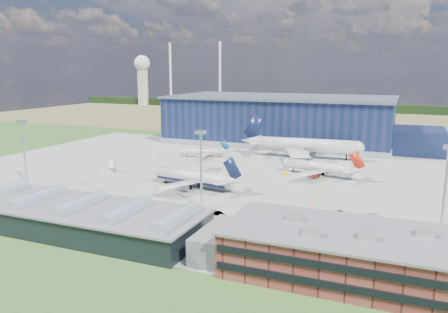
{
  "coord_description": "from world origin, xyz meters",
  "views": [
    {
      "loc": [
        64.69,
        -144.06,
        40.35
      ],
      "look_at": [
        -0.1,
        12.07,
        6.78
      ],
      "focal_mm": 35.0,
      "sensor_mm": 36.0,
      "label": 1
    }
  ],
  "objects_px": {
    "airliner_navy": "(192,171)",
    "airstair": "(113,168)",
    "light_mast_west": "(23,141)",
    "gse_tug_a": "(225,179)",
    "airliner_widebody": "(307,138)",
    "ops_building": "(341,252)",
    "gse_tug_c": "(285,173)",
    "light_mast_east": "(446,176)",
    "airliner_red": "(318,162)",
    "gse_cart_a": "(224,179)",
    "hangar": "(285,122)",
    "airliner_regional": "(203,149)",
    "gse_van_c": "(290,235)",
    "car_b": "(219,214)",
    "light_mast_center": "(201,156)",
    "car_a": "(341,212)",
    "gse_cart_b": "(154,156)"
  },
  "relations": [
    {
      "from": "airliner_navy",
      "to": "gse_cart_a",
      "type": "xyz_separation_m",
      "value": [
        6.81,
        12.81,
        -5.31
      ]
    },
    {
      "from": "ops_building",
      "to": "airliner_red",
      "type": "distance_m",
      "value": 84.35
    },
    {
      "from": "gse_van_c",
      "to": "gse_cart_b",
      "type": "bearing_deg",
      "value": 53.33
    },
    {
      "from": "light_mast_west",
      "to": "airstair",
      "type": "xyz_separation_m",
      "value": [
        17.09,
        27.76,
        -13.89
      ]
    },
    {
      "from": "gse_tug_a",
      "to": "gse_tug_c",
      "type": "xyz_separation_m",
      "value": [
        17.73,
        17.8,
        -0.14
      ]
    },
    {
      "from": "airstair",
      "to": "car_b",
      "type": "xyz_separation_m",
      "value": [
        61.44,
        -34.1,
        -0.92
      ]
    },
    {
      "from": "airstair",
      "to": "car_a",
      "type": "bearing_deg",
      "value": -33.21
    },
    {
      "from": "light_mast_center",
      "to": "airliner_red",
      "type": "relative_size",
      "value": 0.68
    },
    {
      "from": "gse_tug_c",
      "to": "gse_van_c",
      "type": "bearing_deg",
      "value": -98.52
    },
    {
      "from": "ops_building",
      "to": "airstair",
      "type": "bearing_deg",
      "value": 149.46
    },
    {
      "from": "airliner_navy",
      "to": "airliner_regional",
      "type": "distance_m",
      "value": 54.46
    },
    {
      "from": "gse_cart_a",
      "to": "hangar",
      "type": "bearing_deg",
      "value": 109.11
    },
    {
      "from": "light_mast_west",
      "to": "car_b",
      "type": "xyz_separation_m",
      "value": [
        78.53,
        -6.34,
        -14.81
      ]
    },
    {
      "from": "airliner_widebody",
      "to": "ops_building",
      "type": "bearing_deg",
      "value": -79.0
    },
    {
      "from": "car_b",
      "to": "gse_cart_b",
      "type": "bearing_deg",
      "value": 58.56
    },
    {
      "from": "airliner_red",
      "to": "airliner_regional",
      "type": "distance_m",
      "value": 59.74
    },
    {
      "from": "ops_building",
      "to": "light_mast_west",
      "type": "distance_m",
      "value": 119.33
    },
    {
      "from": "light_mast_west",
      "to": "gse_tug_c",
      "type": "xyz_separation_m",
      "value": [
        83.04,
        48.23,
        -14.75
      ]
    },
    {
      "from": "airliner_red",
      "to": "airstair",
      "type": "bearing_deg",
      "value": 30.34
    },
    {
      "from": "light_mast_west",
      "to": "airliner_regional",
      "type": "relative_size",
      "value": 0.96
    },
    {
      "from": "gse_van_c",
      "to": "gse_cart_a",
      "type": "bearing_deg",
      "value": 43.0
    },
    {
      "from": "light_mast_center",
      "to": "gse_van_c",
      "type": "relative_size",
      "value": 4.68
    },
    {
      "from": "car_a",
      "to": "airliner_navy",
      "type": "bearing_deg",
      "value": 77.9
    },
    {
      "from": "airliner_navy",
      "to": "car_b",
      "type": "distance_m",
      "value": 32.44
    },
    {
      "from": "airliner_navy",
      "to": "car_a",
      "type": "bearing_deg",
      "value": 177.85
    },
    {
      "from": "airliner_regional",
      "to": "gse_van_c",
      "type": "relative_size",
      "value": 4.89
    },
    {
      "from": "airliner_red",
      "to": "gse_van_c",
      "type": "distance_m",
      "value": 68.4
    },
    {
      "from": "airliner_red",
      "to": "airstair",
      "type": "height_order",
      "value": "airliner_red"
    },
    {
      "from": "light_mast_center",
      "to": "gse_tug_c",
      "type": "height_order",
      "value": "light_mast_center"
    },
    {
      "from": "ops_building",
      "to": "light_mast_center",
      "type": "distance_m",
      "value": 55.13
    },
    {
      "from": "light_mast_west",
      "to": "light_mast_center",
      "type": "relative_size",
      "value": 1.0
    },
    {
      "from": "airstair",
      "to": "hangar",
      "type": "bearing_deg",
      "value": 43.35
    },
    {
      "from": "gse_tug_c",
      "to": "car_a",
      "type": "height_order",
      "value": "gse_tug_c"
    },
    {
      "from": "gse_tug_a",
      "to": "gse_tug_c",
      "type": "height_order",
      "value": "gse_tug_a"
    },
    {
      "from": "light_mast_east",
      "to": "gse_van_c",
      "type": "xyz_separation_m",
      "value": [
        -33.78,
        -16.0,
        -14.25
      ]
    },
    {
      "from": "light_mast_east",
      "to": "gse_tug_a",
      "type": "xyz_separation_m",
      "value": [
        -69.69,
        30.43,
        -14.62
      ]
    },
    {
      "from": "gse_tug_a",
      "to": "airliner_widebody",
      "type": "bearing_deg",
      "value": 76.27
    },
    {
      "from": "car_b",
      "to": "hangar",
      "type": "bearing_deg",
      "value": 22.05
    },
    {
      "from": "airstair",
      "to": "airliner_regional",
      "type": "bearing_deg",
      "value": 41.58
    },
    {
      "from": "light_mast_east",
      "to": "airliner_red",
      "type": "xyz_separation_m",
      "value": [
        -39.72,
        52.0,
        -9.88
      ]
    },
    {
      "from": "airliner_regional",
      "to": "hangar",
      "type": "bearing_deg",
      "value": -137.53
    },
    {
      "from": "gse_cart_b",
      "to": "car_b",
      "type": "xyz_separation_m",
      "value": [
        61.38,
        -65.03,
        -0.04
      ]
    },
    {
      "from": "ops_building",
      "to": "gse_van_c",
      "type": "relative_size",
      "value": 9.37
    },
    {
      "from": "airliner_red",
      "to": "gse_van_c",
      "type": "height_order",
      "value": "airliner_red"
    },
    {
      "from": "light_mast_west",
      "to": "airstair",
      "type": "relative_size",
      "value": 4.77
    },
    {
      "from": "gse_cart_a",
      "to": "light_mast_center",
      "type": "bearing_deg",
      "value": -62.01
    },
    {
      "from": "airliner_red",
      "to": "car_a",
      "type": "relative_size",
      "value": 10.11
    },
    {
      "from": "gse_tug_c",
      "to": "gse_van_c",
      "type": "height_order",
      "value": "gse_van_c"
    },
    {
      "from": "ops_building",
      "to": "gse_van_c",
      "type": "xyz_separation_m",
      "value": [
        -13.79,
        14.0,
        -3.61
      ]
    },
    {
      "from": "airliner_navy",
      "to": "airstair",
      "type": "height_order",
      "value": "airliner_navy"
    }
  ]
}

